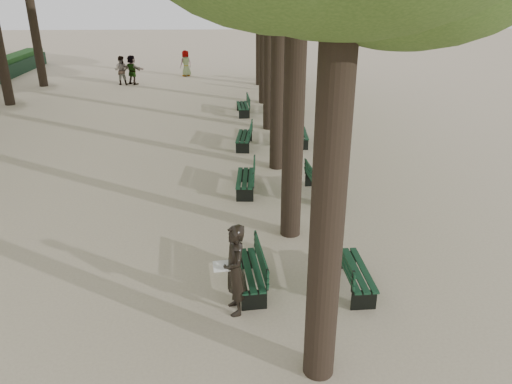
{
  "coord_description": "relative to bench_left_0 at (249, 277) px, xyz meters",
  "views": [
    {
      "loc": [
        0.22,
        -8.61,
        6.19
      ],
      "look_at": [
        0.6,
        3.0,
        1.2
      ],
      "focal_mm": 35.0,
      "sensor_mm": 36.0,
      "label": 1
    }
  ],
  "objects": [
    {
      "name": "bench_left_1",
      "position": [
        0.0,
        5.33,
        0.0
      ],
      "size": [
        0.66,
        1.83,
        0.92
      ],
      "color": "black",
      "rests_on": "ground"
    },
    {
      "name": "bench_right_2",
      "position": [
        2.27,
        10.17,
        0.0
      ],
      "size": [
        0.62,
        1.82,
        0.92
      ],
      "color": "black",
      "rests_on": "ground"
    },
    {
      "name": "bench_left_0",
      "position": [
        0.0,
        0.0,
        0.0
      ],
      "size": [
        0.77,
        1.85,
        0.92
      ],
      "color": "black",
      "rests_on": "ground"
    },
    {
      "name": "pedestrian_d",
      "position": [
        -3.79,
        25.6,
        0.59
      ],
      "size": [
        0.88,
        0.78,
        1.72
      ],
      "primitive_type": "imported",
      "rotation": [
        0.0,
        0.0,
        3.79
      ],
      "color": "#262628",
      "rests_on": "ground"
    },
    {
      "name": "pedestrian_e",
      "position": [
        -6.89,
        22.87,
        0.63
      ],
      "size": [
        1.54,
        1.3,
        1.8
      ],
      "primitive_type": "imported",
      "rotation": [
        0.0,
        0.0,
        2.49
      ],
      "color": "#262628",
      "rests_on": "ground"
    },
    {
      "name": "bench_left_2",
      "position": [
        0.0,
        9.83,
        0.0
      ],
      "size": [
        0.73,
        1.84,
        0.92
      ],
      "color": "black",
      "rests_on": "ground"
    },
    {
      "name": "bench_left_3",
      "position": [
        0.0,
        14.99,
        0.0
      ],
      "size": [
        0.69,
        1.83,
        0.92
      ],
      "color": "black",
      "rests_on": "ground"
    },
    {
      "name": "pedestrian_b",
      "position": [
        2.72,
        22.94,
        0.6
      ],
      "size": [
        1.0,
        1.08,
        1.74
      ],
      "primitive_type": "imported",
      "rotation": [
        0.0,
        0.0,
        0.86
      ],
      "color": "#262628",
      "rests_on": "ground"
    },
    {
      "name": "pedestrian_c",
      "position": [
        2.11,
        20.21,
        0.59
      ],
      "size": [
        1.03,
        0.85,
        1.72
      ],
      "primitive_type": "imported",
      "rotation": [
        0.0,
        0.0,
        2.55
      ],
      "color": "#262628",
      "rests_on": "ground"
    },
    {
      "name": "bench_right_3",
      "position": [
        2.27,
        15.17,
        0.0
      ],
      "size": [
        0.63,
        1.82,
        0.92
      ],
      "color": "black",
      "rests_on": "ground"
    },
    {
      "name": "bench_right_1",
      "position": [
        2.27,
        4.93,
        0.0
      ],
      "size": [
        0.76,
        1.85,
        0.92
      ],
      "color": "black",
      "rests_on": "ground"
    },
    {
      "name": "ground",
      "position": [
        -0.37,
        -0.53,
        -0.27
      ],
      "size": [
        120.0,
        120.0,
        0.0
      ],
      "primitive_type": "plane",
      "color": "#BCAB8E",
      "rests_on": "ground"
    },
    {
      "name": "man_with_map",
      "position": [
        -0.29,
        -0.8,
        0.69
      ],
      "size": [
        0.71,
        0.83,
        1.91
      ],
      "color": "black",
      "rests_on": "ground"
    },
    {
      "name": "bench_right_0",
      "position": [
        2.27,
        -0.07,
        0.0
      ],
      "size": [
        0.66,
        1.83,
        0.92
      ],
      "color": "black",
      "rests_on": "ground"
    },
    {
      "name": "pedestrian_a",
      "position": [
        -7.54,
        22.75,
        0.61
      ],
      "size": [
        0.89,
        0.45,
        1.77
      ],
      "primitive_type": "imported",
      "rotation": [
        0.0,
        0.0,
        3.03
      ],
      "color": "#262628",
      "rests_on": "ground"
    }
  ]
}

